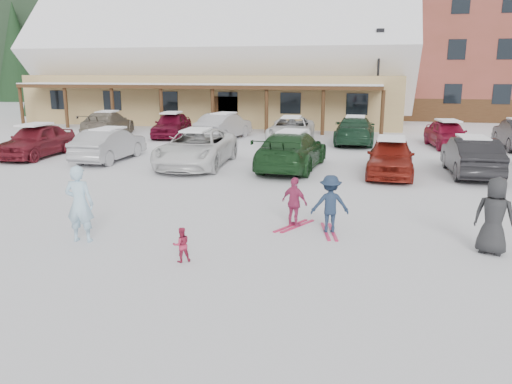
% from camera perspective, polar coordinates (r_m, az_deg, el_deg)
% --- Properties ---
extents(ground, '(160.00, 160.00, 0.00)m').
position_cam_1_polar(ground, '(11.78, -2.53, -5.78)').
color(ground, white).
rests_on(ground, ground).
extents(day_lodge, '(29.12, 12.50, 10.38)m').
position_cam_1_polar(day_lodge, '(40.48, -4.34, 13.67)').
color(day_lodge, tan).
rests_on(day_lodge, ground).
extents(lamp_post, '(0.50, 0.25, 6.59)m').
position_cam_1_polar(lamp_post, '(34.75, 13.77, 12.94)').
color(lamp_post, black).
rests_on(lamp_post, ground).
extents(conifer_0, '(4.40, 4.40, 10.20)m').
position_cam_1_polar(conifer_0, '(50.01, -23.22, 14.64)').
color(conifer_0, black).
rests_on(conifer_0, ground).
extents(conifer_2, '(5.28, 5.28, 12.24)m').
position_cam_1_polar(conifer_2, '(62.25, -19.76, 15.59)').
color(conifer_2, black).
rests_on(conifer_2, ground).
extents(conifer_3, '(3.96, 3.96, 9.18)m').
position_cam_1_polar(conifer_3, '(54.79, 16.70, 14.37)').
color(conifer_3, black).
rests_on(conifer_3, ground).
extents(adult_skier, '(0.71, 0.51, 1.82)m').
position_cam_1_polar(adult_skier, '(12.30, -19.51, -1.29)').
color(adult_skier, '#A9D2EA').
rests_on(adult_skier, ground).
extents(toddler_red, '(0.46, 0.44, 0.76)m').
position_cam_1_polar(toddler_red, '(10.62, -8.52, -5.97)').
color(toddler_red, '#AB2546').
rests_on(toddler_red, ground).
extents(child_navy, '(1.03, 0.73, 1.45)m').
position_cam_1_polar(child_navy, '(12.42, 8.46, -1.38)').
color(child_navy, '#1B2A42').
rests_on(child_navy, ground).
extents(skis_child_navy, '(0.50, 1.41, 0.03)m').
position_cam_1_polar(skis_child_navy, '(12.63, 8.35, -4.50)').
color(skis_child_navy, '#B91A47').
rests_on(skis_child_navy, ground).
extents(child_magenta, '(0.82, 0.63, 1.30)m').
position_cam_1_polar(child_magenta, '(12.80, 4.43, -1.18)').
color(child_magenta, '#AF3262').
rests_on(child_magenta, ground).
extents(skis_child_magenta, '(0.83, 1.33, 0.03)m').
position_cam_1_polar(skis_child_magenta, '(12.98, 4.38, -3.89)').
color(skis_child_magenta, '#B91A47').
rests_on(skis_child_magenta, ground).
extents(bystander_dark, '(0.99, 0.83, 1.72)m').
position_cam_1_polar(bystander_dark, '(12.00, 25.58, -2.48)').
color(bystander_dark, '#252527').
rests_on(bystander_dark, ground).
extents(parked_car_0, '(1.98, 4.55, 1.53)m').
position_cam_1_polar(parked_car_0, '(25.42, -23.82, 5.38)').
color(parked_car_0, maroon).
rests_on(parked_car_0, ground).
extents(parked_car_1, '(1.54, 4.38, 1.44)m').
position_cam_1_polar(parked_car_1, '(23.28, -16.42, 5.22)').
color(parked_car_1, '#A0A0A4').
rests_on(parked_car_1, ground).
extents(parked_car_2, '(2.85, 5.65, 1.53)m').
position_cam_1_polar(parked_car_2, '(21.18, -6.81, 5.01)').
color(parked_car_2, white).
rests_on(parked_car_2, ground).
extents(parked_car_3, '(2.55, 5.49, 1.55)m').
position_cam_1_polar(parked_car_3, '(20.40, 4.11, 4.77)').
color(parked_car_3, '#1A3F1D').
rests_on(parked_car_3, ground).
extents(parked_car_4, '(1.89, 4.32, 1.45)m').
position_cam_1_polar(parked_car_4, '(19.80, 15.11, 3.91)').
color(parked_car_4, maroon).
rests_on(parked_car_4, ground).
extents(parked_car_5, '(1.69, 4.53, 1.48)m').
position_cam_1_polar(parked_car_5, '(20.84, 23.37, 3.77)').
color(parked_car_5, black).
rests_on(parked_car_5, ground).
extents(parked_car_7, '(2.95, 5.45, 1.50)m').
position_cam_1_polar(parked_car_7, '(32.37, -16.59, 7.49)').
color(parked_car_7, '#7A6F5E').
rests_on(parked_car_7, ground).
extents(parked_car_8, '(2.34, 4.57, 1.49)m').
position_cam_1_polar(parked_car_8, '(30.83, -9.60, 7.57)').
color(parked_car_8, maroon).
rests_on(parked_car_8, ground).
extents(parked_car_9, '(2.39, 4.84, 1.53)m').
position_cam_1_polar(parked_car_9, '(29.55, -3.67, 7.51)').
color(parked_car_9, '#A1A0A5').
rests_on(parked_car_9, ground).
extents(parked_car_10, '(2.72, 5.35, 1.45)m').
position_cam_1_polar(parked_car_10, '(28.04, 4.03, 7.10)').
color(parked_car_10, white).
rests_on(parked_car_10, ground).
extents(parked_car_11, '(2.11, 5.18, 1.50)m').
position_cam_1_polar(parked_car_11, '(28.10, 11.23, 6.94)').
color(parked_car_11, '#1A3C27').
rests_on(parked_car_11, ground).
extents(parked_car_12, '(2.26, 4.37, 1.42)m').
position_cam_1_polar(parked_car_12, '(28.06, 21.01, 6.20)').
color(parked_car_12, maroon).
rests_on(parked_car_12, ground).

